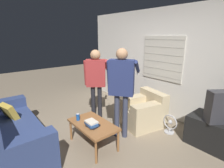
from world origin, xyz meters
name	(u,v)px	position (x,y,z in m)	size (l,w,h in m)	color
ground_plane	(93,141)	(0.00, 0.00, 0.00)	(16.00, 16.00, 0.00)	#7F705B
wall_back	(162,63)	(0.00, 2.03, 1.28)	(5.20, 0.08, 2.55)	silver
couch_blue	(9,133)	(-0.69, -1.24, 0.34)	(2.02, 0.88, 0.92)	navy
armchair_beige	(143,111)	(0.15, 1.24, 0.31)	(0.93, 0.97, 0.74)	#C6B289
coffee_table	(93,126)	(0.10, -0.06, 0.39)	(0.92, 0.54, 0.43)	brown
tv_stand	(222,136)	(1.62, 1.58, 0.27)	(1.08, 0.56, 0.54)	black
person_left_standing	(96,76)	(-0.75, 0.61, 1.04)	(0.51, 0.78, 1.63)	black
person_right_standing	(122,83)	(0.19, 0.53, 1.10)	(0.54, 0.85, 1.72)	#33384C
book_stack	(92,124)	(0.17, -0.12, 0.48)	(0.26, 0.21, 0.10)	black
soda_can	(78,117)	(-0.18, -0.19, 0.50)	(0.07, 0.07, 0.13)	#194C9E
spare_remote	(88,122)	(0.04, -0.11, 0.45)	(0.06, 0.14, 0.02)	black
floor_fan	(170,124)	(0.74, 1.39, 0.19)	(0.31, 0.20, 0.39)	#A8A8AD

